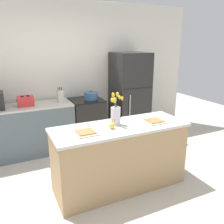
# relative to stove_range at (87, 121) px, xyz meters

# --- Properties ---
(ground_plane) EXTENTS (10.00, 10.00, 0.00)m
(ground_plane) POSITION_rel_stove_range_xyz_m (-0.10, -1.60, -0.45)
(ground_plane) COLOR beige
(back_wall) EXTENTS (5.20, 0.08, 2.70)m
(back_wall) POSITION_rel_stove_range_xyz_m (-0.10, 0.40, 0.90)
(back_wall) COLOR silver
(back_wall) RESTS_ON ground_plane
(kitchen_island) EXTENTS (1.80, 0.66, 0.89)m
(kitchen_island) POSITION_rel_stove_range_xyz_m (-0.10, -1.60, 0.00)
(kitchen_island) COLOR tan
(kitchen_island) RESTS_ON ground_plane
(back_counter) EXTENTS (1.68, 0.60, 0.89)m
(back_counter) POSITION_rel_stove_range_xyz_m (-1.16, 0.00, 0.00)
(back_counter) COLOR slate
(back_counter) RESTS_ON ground_plane
(stove_range) EXTENTS (0.60, 0.61, 0.89)m
(stove_range) POSITION_rel_stove_range_xyz_m (0.00, 0.00, 0.00)
(stove_range) COLOR black
(stove_range) RESTS_ON ground_plane
(refrigerator) EXTENTS (0.68, 0.67, 1.74)m
(refrigerator) POSITION_rel_stove_range_xyz_m (0.95, 0.00, 0.43)
(refrigerator) COLOR black
(refrigerator) RESTS_ON ground_plane
(flower_vase) EXTENTS (0.15, 0.17, 0.43)m
(flower_vase) POSITION_rel_stove_range_xyz_m (-0.14, -1.54, 0.60)
(flower_vase) COLOR silver
(flower_vase) RESTS_ON kitchen_island
(pear_figurine) EXTENTS (0.08, 0.08, 0.13)m
(pear_figurine) POSITION_rel_stove_range_xyz_m (-0.24, -1.65, 0.50)
(pear_figurine) COLOR #E5CC4C
(pear_figurine) RESTS_ON kitchen_island
(plate_setting_left) EXTENTS (0.29, 0.29, 0.02)m
(plate_setting_left) POSITION_rel_stove_range_xyz_m (-0.59, -1.65, 0.46)
(plate_setting_left) COLOR beige
(plate_setting_left) RESTS_ON kitchen_island
(plate_setting_right) EXTENTS (0.29, 0.29, 0.02)m
(plate_setting_right) POSITION_rel_stove_range_xyz_m (0.39, -1.65, 0.46)
(plate_setting_right) COLOR beige
(plate_setting_right) RESTS_ON kitchen_island
(toaster) EXTENTS (0.28, 0.18, 0.17)m
(toaster) POSITION_rel_stove_range_xyz_m (-1.09, -0.02, 0.53)
(toaster) COLOR red
(toaster) RESTS_ON back_counter
(cooking_pot) EXTENTS (0.27, 0.27, 0.17)m
(cooking_pot) POSITION_rel_stove_range_xyz_m (0.08, -0.05, 0.52)
(cooking_pot) COLOR #386093
(cooking_pot) RESTS_ON stove_range
(knife_block) EXTENTS (0.10, 0.14, 0.27)m
(knife_block) POSITION_rel_stove_range_xyz_m (-0.49, -0.00, 0.56)
(knife_block) COLOR beige
(knife_block) RESTS_ON back_counter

